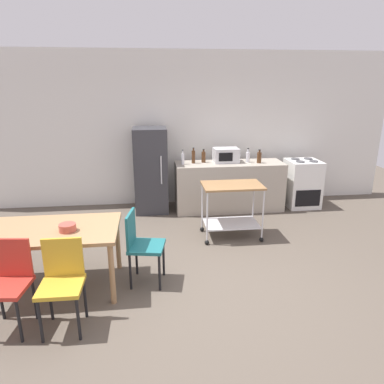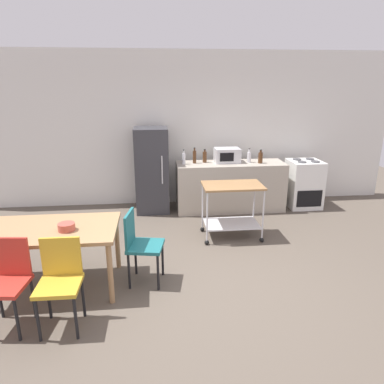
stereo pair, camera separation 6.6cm
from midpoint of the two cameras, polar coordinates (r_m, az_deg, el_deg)
name	(u,v)px [view 2 (the right image)]	position (r m, az deg, el deg)	size (l,w,h in m)	color
ground_plane	(200,286)	(4.36, 1.80, -14.88)	(12.00, 12.00, 0.00)	brown
back_wall	(179,129)	(6.93, -1.77, 10.05)	(8.40, 0.12, 2.90)	silver
kitchen_counter	(230,186)	(6.68, 6.44, 0.91)	(2.00, 0.64, 0.90)	#A89E8E
dining_table	(50,235)	(4.32, -21.47, -6.41)	(1.50, 0.90, 0.75)	#A37A51
chair_mustard	(60,278)	(3.71, -20.02, -12.89)	(0.41, 0.41, 0.89)	gold
chair_red	(7,278)	(3.91, -27.26, -12.25)	(0.44, 0.44, 0.89)	#B72D23
chair_teal	(140,242)	(4.24, -7.95, -8.04)	(0.47, 0.47, 0.89)	#1E666B
stove_oven	(304,184)	(7.15, 17.84, 1.28)	(0.60, 0.61, 0.92)	white
refrigerator	(152,170)	(6.54, -6.19, 3.51)	(0.60, 0.63, 1.55)	#333338
kitchen_cart	(232,202)	(5.43, 6.83, -1.62)	(0.91, 0.57, 0.85)	olive
bottle_sparkling_water	(184,158)	(6.40, -1.03, 5.44)	(0.06, 0.06, 0.27)	silver
bottle_soda	(194,157)	(6.48, 0.70, 5.73)	(0.06, 0.06, 0.29)	#4C2D19
bottle_olive_oil	(205,157)	(6.56, 2.35, 5.70)	(0.08, 0.08, 0.25)	#4C2D19
microwave	(227,155)	(6.61, 5.97, 5.92)	(0.46, 0.35, 0.26)	silver
bottle_vinegar	(249,157)	(6.65, 9.48, 5.61)	(0.07, 0.07, 0.26)	silver
bottle_sesame_oil	(260,157)	(6.62, 11.27, 5.48)	(0.08, 0.08, 0.25)	#4C2D19
fruit_bowl	(67,227)	(4.14, -19.16, -5.34)	(0.18, 0.18, 0.08)	#B24C3F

